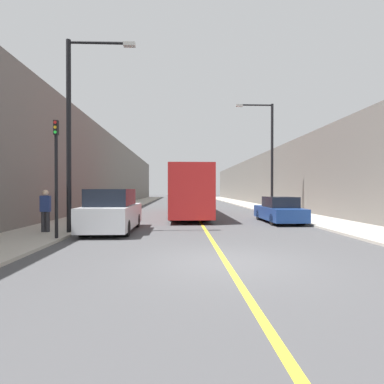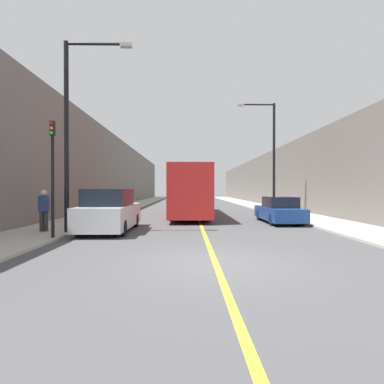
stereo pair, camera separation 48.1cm
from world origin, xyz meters
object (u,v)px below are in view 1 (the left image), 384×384
at_px(parked_suv_left, 112,212).
at_px(car_right_near, 279,211).
at_px(street_lamp_left, 75,123).
at_px(pedestrian, 45,210).
at_px(bus, 188,191).
at_px(street_lamp_right, 269,151).
at_px(traffic_light, 56,174).

relative_size(parked_suv_left, car_right_near, 1.06).
xyz_separation_m(parked_suv_left, street_lamp_left, (-1.39, -0.83, 3.88)).
bearing_deg(pedestrian, bus, 54.81).
xyz_separation_m(street_lamp_left, pedestrian, (-1.31, 0.14, -3.74)).
height_order(street_lamp_left, pedestrian, street_lamp_left).
bearing_deg(pedestrian, parked_suv_left, 14.35).
distance_m(parked_suv_left, car_right_near, 9.51).
relative_size(bus, street_lamp_left, 1.55).
height_order(car_right_near, pedestrian, pedestrian).
xyz_separation_m(street_lamp_right, traffic_light, (-11.54, -11.52, -2.41)).
bearing_deg(bus, parked_suv_left, -113.89).
relative_size(bus, pedestrian, 6.98).
height_order(parked_suv_left, street_lamp_right, street_lamp_right).
xyz_separation_m(bus, street_lamp_right, (6.27, 0.71, 3.10)).
relative_size(car_right_near, pedestrian, 2.52).
bearing_deg(street_lamp_right, street_lamp_left, -138.81).
distance_m(bus, parked_suv_left, 9.26).
xyz_separation_m(bus, traffic_light, (-5.27, -10.81, 0.69)).
relative_size(street_lamp_left, traffic_light, 1.85).
xyz_separation_m(car_right_near, traffic_light, (-10.42, -5.79, 1.82)).
height_order(bus, street_lamp_right, street_lamp_right).
xyz_separation_m(bus, street_lamp_left, (-5.12, -9.26, 2.97)).
xyz_separation_m(car_right_near, pedestrian, (-11.57, -4.08, 0.36)).
height_order(car_right_near, street_lamp_left, street_lamp_left).
distance_m(street_lamp_left, pedestrian, 3.96).
bearing_deg(parked_suv_left, bus, 66.11).
height_order(parked_suv_left, car_right_near, parked_suv_left).
xyz_separation_m(bus, pedestrian, (-6.42, -9.11, -0.77)).
distance_m(traffic_light, pedestrian, 2.52).
height_order(street_lamp_left, traffic_light, street_lamp_left).
height_order(traffic_light, pedestrian, traffic_light).
bearing_deg(traffic_light, bus, 64.01).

